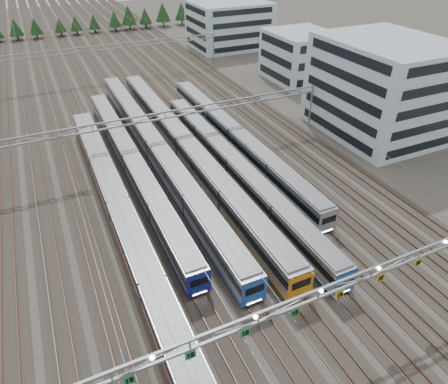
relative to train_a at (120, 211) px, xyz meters
name	(u,v)px	position (x,y,z in m)	size (l,w,h in m)	color
ground	(308,348)	(11.25, -25.32, -2.14)	(400.00, 400.00, 0.00)	#47423A
track_bed	(100,56)	(11.25, 74.68, -0.65)	(54.00, 260.00, 5.42)	#2D2823
train_a	(120,211)	(0.00, 0.00, 0.00)	(2.90, 59.15, 3.78)	black
train_b	(132,163)	(4.50, 11.43, -0.15)	(2.67, 54.32, 3.47)	black
train_c	(156,149)	(9.00, 14.14, -0.02)	(2.86, 66.57, 3.73)	black
train_d	(185,147)	(13.50, 12.69, 0.07)	(3.00, 66.42, 3.92)	black
train_e	(234,167)	(18.00, 3.71, -0.13)	(2.71, 51.20, 3.52)	black
train_f	(235,137)	(22.50, 12.44, -0.04)	(2.83, 51.21, 3.69)	black
gantry_near	(319,297)	(11.20, -25.44, 4.95)	(56.36, 0.61, 8.08)	gray
gantry_mid	(166,121)	(11.25, 14.68, 4.25)	(56.36, 0.36, 8.00)	gray
gantry_far	(108,51)	(11.25, 59.68, 4.25)	(56.36, 0.36, 8.00)	gray
depot_bldg_south	(382,88)	(49.09, 8.00, 6.02)	(18.00, 22.00, 16.33)	#ACC1CD
depot_bldg_mid	(300,56)	(52.98, 38.68, 3.44)	(14.00, 16.00, 11.15)	#ACC1CD
depot_bldg_north	(229,25)	(50.81, 73.82, 4.33)	(22.00, 18.00, 12.95)	#ACC1CD
treeline	(95,20)	(16.65, 110.45, 2.09)	(106.40, 5.60, 7.02)	#332114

